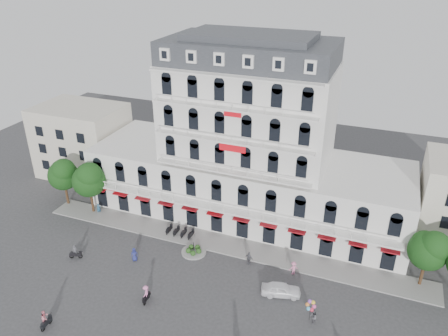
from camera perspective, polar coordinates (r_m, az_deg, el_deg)
ground at (r=52.17m, az=-3.71°, el=-15.45°), size 120.00×120.00×0.00m
sidewalk at (r=58.52m, az=-0.00°, el=-9.91°), size 53.00×4.00×0.16m
main_building at (r=60.87m, az=3.06°, el=2.37°), size 45.00×15.00×25.80m
flank_building_west at (r=77.82m, az=-17.99°, el=3.43°), size 14.00×10.00×12.00m
traffic_island at (r=57.18m, az=-3.96°, el=-10.76°), size 3.20×3.20×1.60m
parked_scooter_row at (r=60.57m, az=-5.75°, el=-8.74°), size 4.40×1.80×1.10m
tree_west_outer at (r=68.77m, az=-20.28°, el=-0.63°), size 4.50×4.48×7.76m
tree_west_inner at (r=65.27m, az=-17.26°, el=-1.29°), size 4.76×4.76×8.25m
tree_east_inner at (r=54.23m, az=25.21°, el=-9.51°), size 4.40×4.37×7.57m
parked_car at (r=51.24m, az=7.46°, el=-15.45°), size 4.74×2.84×1.51m
rider_west at (r=58.87m, az=-18.86°, el=-10.43°), size 1.63×0.86×1.95m
rider_southwest at (r=50.60m, az=-22.32°, el=-17.76°), size 0.69×1.70×2.19m
rider_center at (r=50.55m, az=-10.15°, el=-15.81°), size 0.75×1.70×2.16m
pedestrian_left at (r=56.55m, az=-11.64°, el=-10.99°), size 1.05×0.94×1.81m
pedestrian_mid at (r=54.89m, az=3.29°, el=-11.71°), size 1.13×0.67×1.81m
pedestrian_right at (r=54.09m, az=9.07°, el=-12.77°), size 1.30×1.14×1.75m
pedestrian_far at (r=67.08m, az=-16.04°, el=-5.12°), size 0.66×0.69×1.59m
balloon_vendor at (r=48.42m, az=11.46°, el=-18.06°), size 1.31×1.25×2.45m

